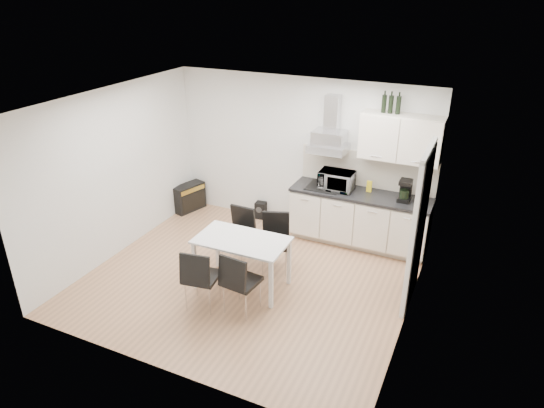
% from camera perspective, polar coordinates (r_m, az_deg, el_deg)
% --- Properties ---
extents(ground, '(4.50, 4.50, 0.00)m').
position_cam_1_polar(ground, '(7.17, -2.83, -8.85)').
color(ground, tan).
rests_on(ground, ground).
extents(wall_back, '(4.50, 0.10, 2.60)m').
position_cam_1_polar(wall_back, '(8.24, 3.42, 5.85)').
color(wall_back, white).
rests_on(wall_back, ground).
extents(wall_front, '(4.50, 0.10, 2.60)m').
position_cam_1_polar(wall_front, '(5.07, -13.67, -7.78)').
color(wall_front, white).
rests_on(wall_front, ground).
extents(wall_left, '(0.10, 4.00, 2.60)m').
position_cam_1_polar(wall_left, '(7.78, -17.94, 3.48)').
color(wall_left, white).
rests_on(wall_left, ground).
extents(wall_right, '(0.10, 4.00, 2.60)m').
position_cam_1_polar(wall_right, '(5.93, 16.61, -3.09)').
color(wall_right, white).
rests_on(wall_right, ground).
extents(ceiling, '(4.50, 4.50, 0.00)m').
position_cam_1_polar(ceiling, '(6.13, -3.34, 11.83)').
color(ceiling, white).
rests_on(ceiling, wall_back).
extents(doorway, '(0.08, 1.04, 2.10)m').
position_cam_1_polar(doorway, '(6.54, 16.81, -2.90)').
color(doorway, white).
rests_on(doorway, ground).
extents(kitchenette, '(2.22, 0.64, 2.52)m').
position_cam_1_polar(kitchenette, '(7.84, 10.73, 0.74)').
color(kitchenette, beige).
rests_on(kitchenette, ground).
extents(dining_table, '(1.27, 0.74, 0.75)m').
position_cam_1_polar(dining_table, '(6.71, -3.58, -4.87)').
color(dining_table, white).
rests_on(dining_table, ground).
extents(chair_far_left, '(0.46, 0.52, 0.88)m').
position_cam_1_polar(chair_far_left, '(7.36, -4.12, -3.92)').
color(chair_far_left, black).
rests_on(chair_far_left, ground).
extents(chair_far_right, '(0.59, 0.62, 0.88)m').
position_cam_1_polar(chair_far_right, '(7.17, 0.34, -4.68)').
color(chair_far_right, black).
rests_on(chair_far_right, ground).
extents(chair_near_left, '(0.51, 0.56, 0.88)m').
position_cam_1_polar(chair_near_left, '(6.48, -8.23, -8.54)').
color(chair_near_left, black).
rests_on(chair_near_left, ground).
extents(chair_near_right, '(0.49, 0.54, 0.88)m').
position_cam_1_polar(chair_near_right, '(6.34, -3.57, -9.12)').
color(chair_near_right, black).
rests_on(chair_near_right, ground).
extents(guitar_amp, '(0.43, 0.66, 0.51)m').
position_cam_1_polar(guitar_amp, '(9.26, -9.73, 0.80)').
color(guitar_amp, black).
rests_on(guitar_amp, ground).
extents(floor_speaker, '(0.20, 0.18, 0.31)m').
position_cam_1_polar(floor_speaker, '(8.86, -1.33, -0.72)').
color(floor_speaker, black).
rests_on(floor_speaker, ground).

